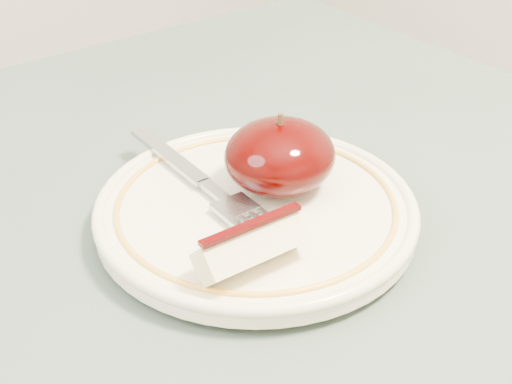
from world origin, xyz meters
TOP-DOWN VIEW (x-y plane):
  - plate at (0.08, 0.07)m, footprint 0.22×0.22m
  - apple_half at (0.11, 0.08)m, footprint 0.08×0.08m
  - apple_wedge at (0.04, 0.01)m, footprint 0.07×0.03m
  - fork at (0.07, 0.10)m, footprint 0.03×0.19m

SIDE VIEW (x-z plane):
  - plate at x=0.08m, z-range 0.75..0.77m
  - fork at x=0.07m, z-range 0.77..0.78m
  - apple_wedge at x=0.04m, z-range 0.77..0.80m
  - apple_half at x=0.11m, z-range 0.76..0.82m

